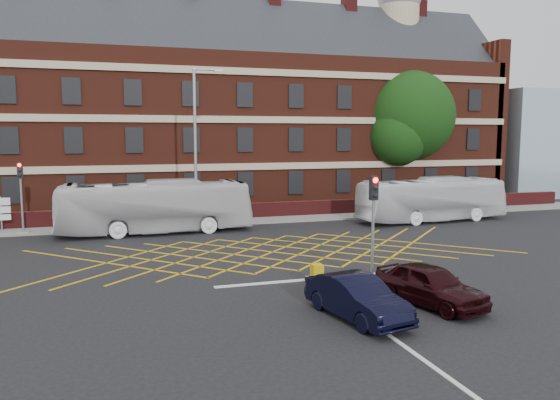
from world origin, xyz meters
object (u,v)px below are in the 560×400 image
object	(u,v)px
bus_left	(155,207)
bus_right	(432,200)
car_navy	(357,297)
traffic_light_far	(22,205)
direction_signs	(1,210)
utility_cabinet	(317,276)
deciduous_tree	(409,122)
street_lamp	(197,174)
car_maroon	(430,285)
traffic_light_near	(373,239)

from	to	relation	value
bus_left	bus_right	xyz separation A→B (m)	(18.37, -1.00, -0.10)
bus_left	car_navy	world-z (taller)	bus_left
bus_right	traffic_light_far	world-z (taller)	traffic_light_far
bus_right	direction_signs	world-z (taller)	bus_right
bus_right	car_navy	world-z (taller)	bus_right
bus_right	utility_cabinet	size ratio (longest dim) A/B	11.85
deciduous_tree	street_lamp	xyz separation A→B (m)	(-18.84, -7.21, -3.45)
car_navy	deciduous_tree	distance (m)	30.62
deciduous_tree	bus_right	bearing A→B (deg)	-109.82
bus_left	traffic_light_far	world-z (taller)	traffic_light_far
car_maroon	deciduous_tree	distance (m)	28.65
bus_left	street_lamp	distance (m)	3.19
bus_left	traffic_light_far	size ratio (longest dim) A/B	2.67
car_navy	traffic_light_near	world-z (taller)	traffic_light_near
car_maroon	street_lamp	xyz separation A→B (m)	(-5.40, 17.32, 2.74)
traffic_light_near	car_maroon	bearing A→B (deg)	-79.62
bus_right	deciduous_tree	distance (m)	10.49
bus_right	traffic_light_near	distance (m)	16.92
deciduous_tree	traffic_light_far	world-z (taller)	deciduous_tree
bus_left	utility_cabinet	xyz separation A→B (m)	(5.03, -13.83, -1.14)
bus_right	street_lamp	size ratio (longest dim) A/B	1.09
direction_signs	utility_cabinet	xyz separation A→B (m)	(13.88, -16.63, -0.93)
bus_left	car_navy	size ratio (longest dim) A/B	2.73
deciduous_tree	utility_cabinet	xyz separation A→B (m)	(-16.38, -21.29, -6.47)
car_navy	traffic_light_near	distance (m)	4.60
traffic_light_near	deciduous_tree	bearing A→B (deg)	56.63
traffic_light_near	utility_cabinet	world-z (taller)	traffic_light_near
car_maroon	traffic_light_near	distance (m)	3.43
street_lamp	utility_cabinet	xyz separation A→B (m)	(2.46, -14.08, -3.01)
traffic_light_near	direction_signs	world-z (taller)	traffic_light_near
street_lamp	direction_signs	bearing A→B (deg)	167.42
bus_right	street_lamp	world-z (taller)	street_lamp
car_navy	traffic_light_near	xyz separation A→B (m)	(2.44, 3.74, 1.07)
deciduous_tree	bus_left	bearing A→B (deg)	-160.81
traffic_light_far	direction_signs	size ratio (longest dim) A/B	1.94
bus_left	direction_signs	size ratio (longest dim) A/B	5.19
bus_left	deciduous_tree	size ratio (longest dim) A/B	1.02
car_navy	car_maroon	size ratio (longest dim) A/B	0.99
bus_left	utility_cabinet	distance (m)	14.76
deciduous_tree	utility_cabinet	bearing A→B (deg)	-127.59
bus_left	traffic_light_near	world-z (taller)	traffic_light_near
bus_right	street_lamp	xyz separation A→B (m)	(-15.79, 1.24, 1.97)
car_navy	street_lamp	world-z (taller)	street_lamp
traffic_light_far	car_navy	bearing A→B (deg)	-57.34
bus_left	traffic_light_near	distance (m)	15.70
bus_left	car_maroon	distance (m)	18.86
street_lamp	utility_cabinet	distance (m)	14.60
car_maroon	direction_signs	bearing A→B (deg)	113.73
street_lamp	direction_signs	distance (m)	11.89
car_maroon	utility_cabinet	xyz separation A→B (m)	(-2.94, 3.24, -0.27)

